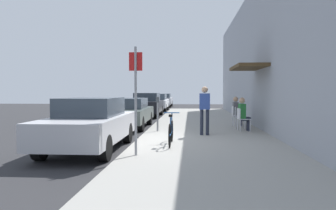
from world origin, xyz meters
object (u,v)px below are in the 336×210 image
at_px(parking_meter, 158,111).
at_px(seated_patron_2, 237,110).
at_px(seated_patron_0, 243,113).
at_px(parked_car_4, 163,100).
at_px(cafe_chair_2, 235,115).
at_px(parked_car_2, 147,105).
at_px(cafe_chair_1, 238,116).
at_px(cafe_chair_0, 242,118).
at_px(street_sign, 136,92).
at_px(parked_car_0, 90,123).
at_px(parked_car_3, 157,102).
at_px(parked_car_1, 128,112).
at_px(bicycle_0, 171,132).
at_px(pedestrian_standing, 205,107).

distance_m(parking_meter, seated_patron_2, 3.89).
bearing_deg(seated_patron_0, parked_car_4, 103.47).
distance_m(cafe_chair_2, seated_patron_2, 0.20).
height_order(parked_car_2, cafe_chair_1, parked_car_2).
bearing_deg(cafe_chair_0, parking_meter, -175.04).
relative_size(parked_car_4, seated_patron_0, 3.41).
relative_size(street_sign, seated_patron_2, 2.02).
bearing_deg(parking_meter, parked_car_0, -114.34).
relative_size(parked_car_3, seated_patron_2, 3.41).
height_order(parked_car_2, parked_car_4, parked_car_2).
bearing_deg(parked_car_3, parking_meter, -83.87).
xyz_separation_m(parked_car_2, cafe_chair_2, (4.79, -6.27, -0.16)).
xyz_separation_m(parked_car_1, seated_patron_0, (4.85, -1.77, 0.12)).
distance_m(parked_car_1, parked_car_4, 18.49).
bearing_deg(street_sign, cafe_chair_0, 56.15).
xyz_separation_m(street_sign, cafe_chair_0, (3.29, 4.91, -1.02)).
xyz_separation_m(parked_car_0, cafe_chair_1, (4.79, 4.64, -0.13)).
distance_m(parked_car_1, seated_patron_2, 4.85).
xyz_separation_m(parked_car_3, bicycle_0, (2.25, -17.50, -0.25)).
bearing_deg(seated_patron_2, parked_car_2, 127.72).
bearing_deg(parked_car_0, bicycle_0, 9.27).
relative_size(parked_car_1, parking_meter, 3.33).
bearing_deg(seated_patron_2, parked_car_1, -179.91).
xyz_separation_m(parked_car_2, pedestrian_standing, (3.30, -9.32, 0.34)).
distance_m(parked_car_0, cafe_chair_0, 6.06).
relative_size(cafe_chair_0, seated_patron_0, 0.67).
bearing_deg(cafe_chair_0, seated_patron_0, 5.55).
height_order(parked_car_4, cafe_chair_1, parked_car_4).
relative_size(parked_car_4, cafe_chair_0, 5.06).
distance_m(parked_car_3, seated_patron_0, 14.96).
distance_m(parked_car_0, pedestrian_standing, 4.12).
relative_size(parking_meter, cafe_chair_2, 1.52).
bearing_deg(seated_patron_2, parked_car_0, -131.47).
xyz_separation_m(parked_car_0, cafe_chair_2, (4.79, 5.49, -0.13)).
bearing_deg(parking_meter, pedestrian_standing, -29.46).
bearing_deg(cafe_chair_2, parked_car_4, 104.53).
bearing_deg(parking_meter, street_sign, -90.62).
xyz_separation_m(parked_car_0, parked_car_3, (0.00, 17.86, -0.02)).
distance_m(parking_meter, cafe_chair_0, 3.26).
distance_m(parking_meter, cafe_chair_1, 3.47).
height_order(parked_car_3, cafe_chair_1, parked_car_3).
height_order(parked_car_2, parking_meter, parked_car_2).
height_order(parked_car_0, cafe_chair_2, parked_car_0).
relative_size(parked_car_3, seated_patron_0, 3.41).
height_order(parked_car_3, pedestrian_standing, pedestrian_standing).
bearing_deg(parked_car_3, parked_car_4, 90.00).
bearing_deg(cafe_chair_1, bicycle_0, -120.74).
bearing_deg(parked_car_2, parked_car_3, 90.00).
relative_size(street_sign, seated_patron_0, 2.02).
xyz_separation_m(parked_car_2, parked_car_3, (0.00, 6.10, -0.05)).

